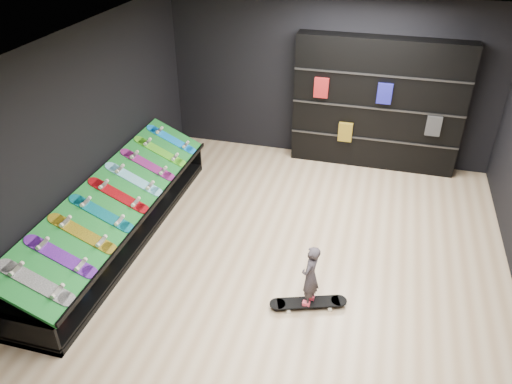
% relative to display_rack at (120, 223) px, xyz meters
% --- Properties ---
extents(floor, '(6.00, 7.00, 0.01)m').
position_rel_display_rack_xyz_m(floor, '(2.55, 0.00, -0.25)').
color(floor, tan).
rests_on(floor, ground).
extents(ceiling, '(6.00, 7.00, 0.01)m').
position_rel_display_rack_xyz_m(ceiling, '(2.55, 0.00, 2.75)').
color(ceiling, white).
rests_on(ceiling, ground).
extents(wall_back, '(6.00, 0.02, 3.00)m').
position_rel_display_rack_xyz_m(wall_back, '(2.55, 3.50, 1.25)').
color(wall_back, black).
rests_on(wall_back, ground).
extents(wall_left, '(0.02, 7.00, 3.00)m').
position_rel_display_rack_xyz_m(wall_left, '(-0.45, 0.00, 1.25)').
color(wall_left, black).
rests_on(wall_left, ground).
extents(display_rack, '(0.90, 4.50, 0.50)m').
position_rel_display_rack_xyz_m(display_rack, '(0.00, 0.00, 0.00)').
color(display_rack, black).
rests_on(display_rack, ground).
extents(turf_ramp, '(0.92, 4.50, 0.46)m').
position_rel_display_rack_xyz_m(turf_ramp, '(0.05, 0.00, 0.46)').
color(turf_ramp, '#0F621E').
rests_on(turf_ramp, display_rack).
extents(back_shelving, '(2.97, 0.35, 2.38)m').
position_rel_display_rack_xyz_m(back_shelving, '(3.44, 3.32, 0.94)').
color(back_shelving, black).
rests_on(back_shelving, ground).
extents(floor_skateboard, '(1.00, 0.53, 0.09)m').
position_rel_display_rack_xyz_m(floor_skateboard, '(2.98, -0.73, -0.20)').
color(floor_skateboard, black).
rests_on(floor_skateboard, ground).
extents(child, '(0.18, 0.22, 0.51)m').
position_rel_display_rack_xyz_m(child, '(2.98, -0.73, 0.10)').
color(child, black).
rests_on(child, floor_skateboard).
extents(display_board_0, '(0.93, 0.22, 0.50)m').
position_rel_display_rack_xyz_m(display_board_0, '(0.06, -1.90, 0.49)').
color(display_board_0, black).
rests_on(display_board_0, turf_ramp).
extents(display_board_1, '(0.93, 0.22, 0.50)m').
position_rel_display_rack_xyz_m(display_board_1, '(0.06, -1.42, 0.49)').
color(display_board_1, purple).
rests_on(display_board_1, turf_ramp).
extents(display_board_2, '(0.93, 0.22, 0.50)m').
position_rel_display_rack_xyz_m(display_board_2, '(0.06, -0.95, 0.49)').
color(display_board_2, yellow).
rests_on(display_board_2, turf_ramp).
extents(display_board_3, '(0.93, 0.22, 0.50)m').
position_rel_display_rack_xyz_m(display_board_3, '(0.06, -0.48, 0.49)').
color(display_board_3, '#0C8C99').
rests_on(display_board_3, turf_ramp).
extents(display_board_4, '(0.93, 0.22, 0.50)m').
position_rel_display_rack_xyz_m(display_board_4, '(0.06, 0.00, 0.49)').
color(display_board_4, red).
rests_on(display_board_4, turf_ramp).
extents(display_board_5, '(0.93, 0.22, 0.50)m').
position_rel_display_rack_xyz_m(display_board_5, '(0.06, 0.48, 0.49)').
color(display_board_5, '#0CB2E5').
rests_on(display_board_5, turf_ramp).
extents(display_board_6, '(0.93, 0.22, 0.50)m').
position_rel_display_rack_xyz_m(display_board_6, '(0.06, 0.95, 0.49)').
color(display_board_6, '#2626BF').
rests_on(display_board_6, turf_ramp).
extents(display_board_7, '(0.93, 0.22, 0.50)m').
position_rel_display_rack_xyz_m(display_board_7, '(0.06, 1.42, 0.49)').
color(display_board_7, green).
rests_on(display_board_7, turf_ramp).
extents(display_board_8, '(0.93, 0.22, 0.50)m').
position_rel_display_rack_xyz_m(display_board_8, '(0.06, 1.90, 0.49)').
color(display_board_8, blue).
rests_on(display_board_8, turf_ramp).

